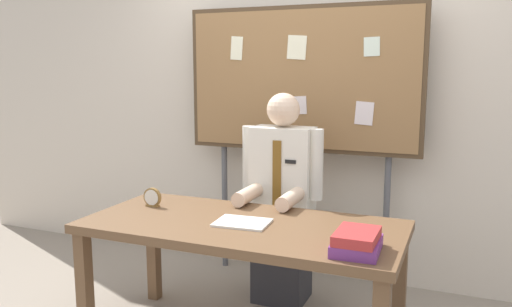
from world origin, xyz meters
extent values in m
cube|color=beige|center=(0.00, 1.23, 1.35)|extent=(6.40, 0.08, 2.70)
cube|color=brown|center=(0.00, 0.00, 0.70)|extent=(1.73, 0.80, 0.05)
cube|color=brown|center=(-0.81, -0.34, 0.34)|extent=(0.07, 0.07, 0.67)
cube|color=brown|center=(-0.81, 0.34, 0.34)|extent=(0.07, 0.07, 0.67)
cube|color=brown|center=(0.81, 0.34, 0.34)|extent=(0.07, 0.07, 0.67)
cube|color=#2D2D33|center=(0.00, 0.66, 0.22)|extent=(0.34, 0.30, 0.44)
cube|color=silver|center=(0.00, 0.66, 0.81)|extent=(0.40, 0.22, 0.74)
sphere|color=beige|center=(0.00, 0.66, 1.29)|extent=(0.21, 0.21, 0.21)
cylinder|color=silver|center=(-0.23, 0.64, 0.95)|extent=(0.09, 0.09, 0.45)
cylinder|color=silver|center=(0.23, 0.64, 0.95)|extent=(0.09, 0.09, 0.45)
cylinder|color=beige|center=(-0.14, 0.40, 0.77)|extent=(0.09, 0.30, 0.09)
cylinder|color=beige|center=(0.14, 0.40, 0.77)|extent=(0.09, 0.30, 0.09)
cube|color=brown|center=(0.00, 0.54, 0.86)|extent=(0.06, 0.01, 0.48)
cube|color=black|center=(0.09, 0.54, 0.97)|extent=(0.07, 0.01, 0.02)
cube|color=#4C3823|center=(0.00, 1.03, 1.47)|extent=(1.69, 0.05, 1.02)
cube|color=olive|center=(0.00, 1.02, 1.47)|extent=(1.63, 0.04, 0.96)
cylinder|color=#59595E|center=(-0.62, 1.06, 0.50)|extent=(0.04, 0.04, 1.00)
cylinder|color=#59595E|center=(0.62, 1.06, 0.50)|extent=(0.04, 0.04, 1.00)
cube|color=silver|center=(0.49, 0.99, 1.69)|extent=(0.11, 0.00, 0.13)
cube|color=silver|center=(0.46, 0.99, 1.25)|extent=(0.13, 0.00, 0.16)
cube|color=silver|center=(0.01, 0.99, 1.30)|extent=(0.10, 0.00, 0.13)
cube|color=#F4EFCC|center=(-0.02, 0.99, 1.69)|extent=(0.15, 0.00, 0.17)
cube|color=#F4EFCC|center=(-0.48, 0.99, 1.70)|extent=(0.10, 0.00, 0.17)
cube|color=#72337F|center=(0.67, -0.21, 0.75)|extent=(0.22, 0.29, 0.05)
cube|color=#B22D2D|center=(0.67, -0.23, 0.80)|extent=(0.18, 0.25, 0.05)
cube|color=white|center=(0.01, -0.02, 0.73)|extent=(0.30, 0.24, 0.01)
cylinder|color=olive|center=(-0.64, 0.10, 0.78)|extent=(0.11, 0.02, 0.11)
cylinder|color=white|center=(-0.64, 0.08, 0.78)|extent=(0.09, 0.00, 0.09)
cube|color=olive|center=(-0.64, 0.10, 0.73)|extent=(0.08, 0.04, 0.01)
camera|label=1|loc=(1.10, -2.47, 1.55)|focal=36.17mm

